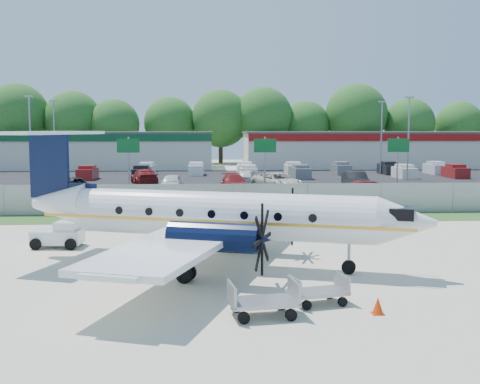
{
  "coord_description": "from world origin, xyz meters",
  "views": [
    {
      "loc": [
        -1.82,
        -25.74,
        5.64
      ],
      "look_at": [
        0.0,
        6.0,
        2.3
      ],
      "focal_mm": 45.0,
      "sensor_mm": 36.0,
      "label": 1
    }
  ],
  "objects": [
    {
      "name": "tree_line",
      "position": [
        0.0,
        74.0,
        0.0
      ],
      "size": [
        112.0,
        6.0,
        14.0
      ],
      "primitive_type": null,
      "color": "#235A1A",
      "rests_on": "ground"
    },
    {
      "name": "light_pole_nw",
      "position": [
        -20.0,
        38.0,
        5.23
      ],
      "size": [
        0.9,
        0.35,
        9.09
      ],
      "color": "gray",
      "rests_on": "ground"
    },
    {
      "name": "ground",
      "position": [
        0.0,
        0.0,
        0.0
      ],
      "size": [
        170.0,
        170.0,
        0.0
      ],
      "primitive_type": "plane",
      "color": "beige",
      "rests_on": "ground"
    },
    {
      "name": "grass_verge",
      "position": [
        0.0,
        12.0,
        0.01
      ],
      "size": [
        170.0,
        4.0,
        0.02
      ],
      "primitive_type": "cube",
      "color": "#2D561E",
      "rests_on": "ground"
    },
    {
      "name": "sign_right",
      "position": [
        14.0,
        22.91,
        3.61
      ],
      "size": [
        1.8,
        0.26,
        5.0
      ],
      "color": "gray",
      "rests_on": "ground"
    },
    {
      "name": "sign_mid",
      "position": [
        3.0,
        22.91,
        3.61
      ],
      "size": [
        1.8,
        0.26,
        5.0
      ],
      "color": "gray",
      "rests_on": "ground"
    },
    {
      "name": "building_west",
      "position": [
        -24.0,
        61.98,
        2.63
      ],
      "size": [
        46.4,
        12.4,
        5.24
      ],
      "color": "silver",
      "rests_on": "ground"
    },
    {
      "name": "cone_port_wing",
      "position": [
        3.42,
        -8.11,
        0.25
      ],
      "size": [
        0.37,
        0.37,
        0.53
      ],
      "color": "red",
      "rests_on": "ground"
    },
    {
      "name": "building_east",
      "position": [
        26.0,
        61.98,
        2.63
      ],
      "size": [
        44.4,
        12.4,
        5.24
      ],
      "color": "silver",
      "rests_on": "ground"
    },
    {
      "name": "light_pole_ne",
      "position": [
        20.0,
        38.0,
        5.23
      ],
      "size": [
        0.9,
        0.35,
        9.09
      ],
      "color": "gray",
      "rests_on": "ground"
    },
    {
      "name": "parked_car_c",
      "position": [
        0.72,
        28.7,
        0.0
      ],
      "size": [
        2.43,
        5.38,
        1.53
      ],
      "primitive_type": "imported",
      "rotation": [
        0.0,
        0.0,
        0.06
      ],
      "color": "maroon",
      "rests_on": "ground"
    },
    {
      "name": "parked_car_f",
      "position": [
        -8.08,
        35.7,
        0.0
      ],
      "size": [
        3.55,
        5.91,
        1.6
      ],
      "primitive_type": "imported",
      "rotation": [
        0.0,
        0.0,
        3.39
      ],
      "color": "maroon",
      "rests_on": "ground"
    },
    {
      "name": "baggage_cart_near",
      "position": [
        -0.11,
        -8.18,
        0.5
      ],
      "size": [
        2.18,
        1.49,
        1.07
      ],
      "color": "gray",
      "rests_on": "ground"
    },
    {
      "name": "parking_lot",
      "position": [
        0.0,
        40.0,
        0.01
      ],
      "size": [
        170.0,
        32.0,
        0.02
      ],
      "primitive_type": "cube",
      "color": "black",
      "rests_on": "ground"
    },
    {
      "name": "parked_car_a",
      "position": [
        -13.36,
        28.45,
        0.0
      ],
      "size": [
        3.8,
        5.1,
        1.29
      ],
      "primitive_type": "imported",
      "rotation": [
        0.0,
        0.0,
        0.41
      ],
      "color": "black",
      "rests_on": "ground"
    },
    {
      "name": "parked_car_d",
      "position": [
        4.8,
        29.22,
        0.0
      ],
      "size": [
        4.9,
        6.43,
        1.62
      ],
      "primitive_type": "imported",
      "rotation": [
        0.0,
        0.0,
        0.43
      ],
      "color": "beige",
      "rests_on": "ground"
    },
    {
      "name": "parked_car_e",
      "position": [
        11.97,
        28.68,
        0.0
      ],
      "size": [
        2.08,
        5.3,
        1.72
      ],
      "primitive_type": "imported",
      "rotation": [
        0.0,
        0.0,
        -0.05
      ],
      "color": "black",
      "rests_on": "ground"
    },
    {
      "name": "pushback_tug",
      "position": [
        -8.82,
        3.1,
        0.59
      ],
      "size": [
        2.38,
        1.78,
        1.24
      ],
      "color": "white",
      "rests_on": "ground"
    },
    {
      "name": "perimeter_fence",
      "position": [
        0.0,
        14.0,
        1.0
      ],
      "size": [
        120.0,
        0.06,
        1.99
      ],
      "color": "gray",
      "rests_on": "ground"
    },
    {
      "name": "cone_starboard_wing",
      "position": [
        -6.76,
        10.27,
        0.25
      ],
      "size": [
        0.37,
        0.37,
        0.52
      ],
      "color": "red",
      "rests_on": "ground"
    },
    {
      "name": "aircraft",
      "position": [
        -1.53,
        -1.22,
        2.14
      ],
      "size": [
        18.05,
        17.59,
        5.54
      ],
      "color": "white",
      "rests_on": "ground"
    },
    {
      "name": "road_car_west",
      "position": [
        -16.02,
        18.24,
        0.0
      ],
      "size": [
        5.58,
        4.07,
        1.5
      ],
      "primitive_type": "imported",
      "rotation": [
        0.0,
        0.0,
        1.14
      ],
      "color": "navy",
      "rests_on": "ground"
    },
    {
      "name": "baggage_cart_far",
      "position": [
        1.8,
        -6.97,
        0.43
      ],
      "size": [
        1.96,
        1.44,
        0.93
      ],
      "color": "gray",
      "rests_on": "ground"
    },
    {
      "name": "light_pole_sw",
      "position": [
        -20.0,
        48.0,
        5.23
      ],
      "size": [
        0.9,
        0.35,
        9.09
      ],
      "color": "gray",
      "rests_on": "ground"
    },
    {
      "name": "far_parking_rows",
      "position": [
        0.0,
        45.0,
        0.0
      ],
      "size": [
        56.0,
        10.0,
        1.6
      ],
      "primitive_type": null,
      "color": "gray",
      "rests_on": "ground"
    },
    {
      "name": "sign_left",
      "position": [
        -8.0,
        22.91,
        3.61
      ],
      "size": [
        1.8,
        0.26,
        5.0
      ],
      "color": "gray",
      "rests_on": "ground"
    },
    {
      "name": "parked_car_b",
      "position": [
        -4.88,
        28.37,
        0.0
      ],
      "size": [
        2.27,
        4.82,
        1.59
      ],
      "primitive_type": "imported",
      "rotation": [
        0.0,
        0.0,
        -0.08
      ],
      "color": "silver",
      "rests_on": "ground"
    },
    {
      "name": "access_road",
      "position": [
        0.0,
        19.0,
        0.01
      ],
      "size": [
        170.0,
        8.0,
        0.02
      ],
      "primitive_type": "cube",
      "color": "black",
      "rests_on": "ground"
    },
    {
      "name": "light_pole_se",
      "position": [
        20.0,
        48.0,
        5.23
      ],
      "size": [
        0.9,
        0.35,
        9.09
      ],
      "color": "gray",
      "rests_on": "ground"
    },
    {
      "name": "road_car_mid",
      "position": [
        10.4,
        21.04,
        0.0
      ],
      "size": [
        5.26,
        3.09,
        1.68
      ],
      "primitive_type": "imported",
      "rotation": [
        0.0,
        0.0,
        -1.33
      ],
      "color": "maroon",
      "rests_on": "ground"
    },
    {
      "name": "parked_car_g",
      "position": [
        2.44,
        34.97,
        0.0
      ],
      "size": [
        3.27,
        4.96,
        1.57
      ],
      "primitive_type": "imported",
      "rotation": [
        0.0,
        0.0,
        2.8
      ],
      "color": "silver",
      "rests_on": "ground"
    }
  ]
}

